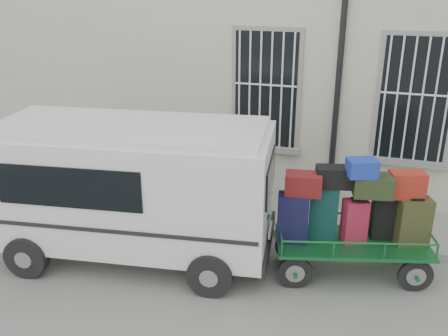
% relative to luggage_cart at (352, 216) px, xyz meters
% --- Properties ---
extents(ground, '(80.00, 80.00, 0.00)m').
position_rel_luggage_cart_xyz_m(ground, '(-1.50, -0.59, -0.98)').
color(ground, slate).
rests_on(ground, ground).
extents(building, '(24.00, 5.15, 6.00)m').
position_rel_luggage_cart_xyz_m(building, '(-1.50, 4.91, 2.01)').
color(building, '#BDB4A1').
rests_on(building, ground).
extents(sidewalk, '(24.00, 1.70, 0.15)m').
position_rel_luggage_cart_xyz_m(sidewalk, '(-1.50, 1.61, -0.91)').
color(sidewalk, gray).
rests_on(sidewalk, ground).
extents(luggage_cart, '(2.69, 1.56, 1.90)m').
position_rel_luggage_cart_xyz_m(luggage_cart, '(0.00, 0.00, 0.00)').
color(luggage_cart, black).
rests_on(luggage_cart, ground).
extents(van, '(4.60, 2.45, 2.22)m').
position_rel_luggage_cart_xyz_m(van, '(-3.37, -0.44, 0.28)').
color(van, white).
rests_on(van, ground).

